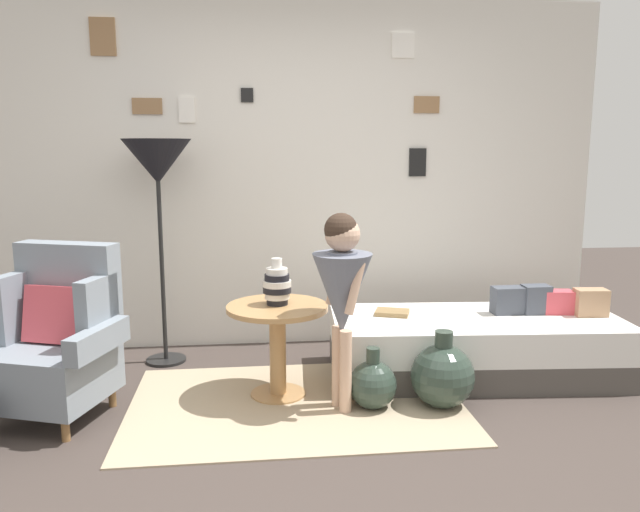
# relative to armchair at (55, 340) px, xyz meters

# --- Properties ---
(ground_plane) EXTENTS (12.00, 12.00, 0.00)m
(ground_plane) POSITION_rel_armchair_xyz_m (1.38, -0.72, -0.44)
(ground_plane) COLOR #423833
(gallery_wall) EXTENTS (4.80, 0.12, 2.60)m
(gallery_wall) POSITION_rel_armchair_xyz_m (1.38, 1.23, 0.86)
(gallery_wall) COLOR silver
(gallery_wall) RESTS_ON ground
(rug) EXTENTS (1.96, 1.31, 0.01)m
(rug) POSITION_rel_armchair_xyz_m (1.36, -0.03, -0.43)
(rug) COLOR tan
(rug) RESTS_ON ground
(armchair) EXTENTS (0.87, 0.76, 0.97)m
(armchair) POSITION_rel_armchair_xyz_m (0.00, 0.00, 0.00)
(armchair) COLOR olive
(armchair) RESTS_ON ground
(daybed) EXTENTS (1.95, 0.93, 0.40)m
(daybed) POSITION_rel_armchair_xyz_m (2.59, 0.33, -0.24)
(daybed) COLOR #4C4742
(daybed) RESTS_ON ground
(pillow_head) EXTENTS (0.22, 0.14, 0.18)m
(pillow_head) POSITION_rel_armchair_xyz_m (3.35, 0.28, 0.05)
(pillow_head) COLOR tan
(pillow_head) RESTS_ON daybed
(pillow_mid) EXTENTS (0.21, 0.15, 0.16)m
(pillow_mid) POSITION_rel_armchair_xyz_m (3.16, 0.36, 0.04)
(pillow_mid) COLOR #D64C56
(pillow_mid) RESTS_ON daybed
(pillow_back) EXTENTS (0.18, 0.12, 0.19)m
(pillow_back) POSITION_rel_armchair_xyz_m (3.02, 0.37, 0.06)
(pillow_back) COLOR #474C56
(pillow_back) RESTS_ON daybed
(pillow_extra) EXTENTS (0.21, 0.12, 0.18)m
(pillow_extra) POSITION_rel_armchair_xyz_m (2.83, 0.39, 0.05)
(pillow_extra) COLOR #474C56
(pillow_extra) RESTS_ON daybed
(side_table) EXTENTS (0.61, 0.61, 0.57)m
(side_table) POSITION_rel_armchair_xyz_m (1.26, 0.12, -0.02)
(side_table) COLOR tan
(side_table) RESTS_ON ground
(vase_striped) EXTENTS (0.17, 0.17, 0.28)m
(vase_striped) POSITION_rel_armchair_xyz_m (1.26, 0.14, 0.25)
(vase_striped) COLOR black
(vase_striped) RESTS_ON side_table
(floor_lamp) EXTENTS (0.47, 0.47, 1.57)m
(floor_lamp) POSITION_rel_armchair_xyz_m (0.49, 0.83, 0.93)
(floor_lamp) COLOR black
(floor_lamp) RESTS_ON ground
(person_child) EXTENTS (0.34, 0.34, 1.15)m
(person_child) POSITION_rel_armchair_xyz_m (1.61, -0.13, 0.30)
(person_child) COLOR #D8AD8E
(person_child) RESTS_ON ground
(book_on_daybed) EXTENTS (0.26, 0.22, 0.03)m
(book_on_daybed) POSITION_rel_armchair_xyz_m (2.04, 0.45, -0.02)
(book_on_daybed) COLOR olive
(book_on_daybed) RESTS_ON daybed
(demijohn_near) EXTENTS (0.28, 0.28, 0.37)m
(demijohn_near) POSITION_rel_armchair_xyz_m (1.80, -0.13, -0.29)
(demijohn_near) COLOR #2D3D33
(demijohn_near) RESTS_ON ground
(demijohn_far) EXTENTS (0.37, 0.37, 0.46)m
(demijohn_far) POSITION_rel_armchair_xyz_m (2.21, -0.15, -0.25)
(demijohn_far) COLOR #2D3D33
(demijohn_far) RESTS_ON ground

